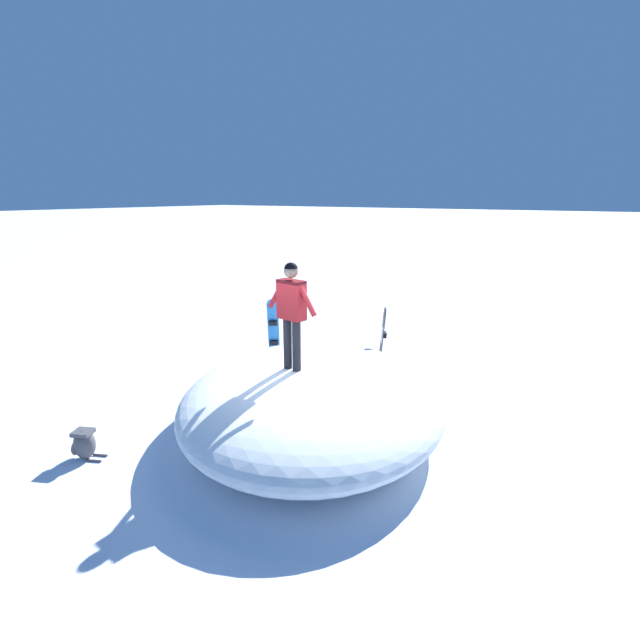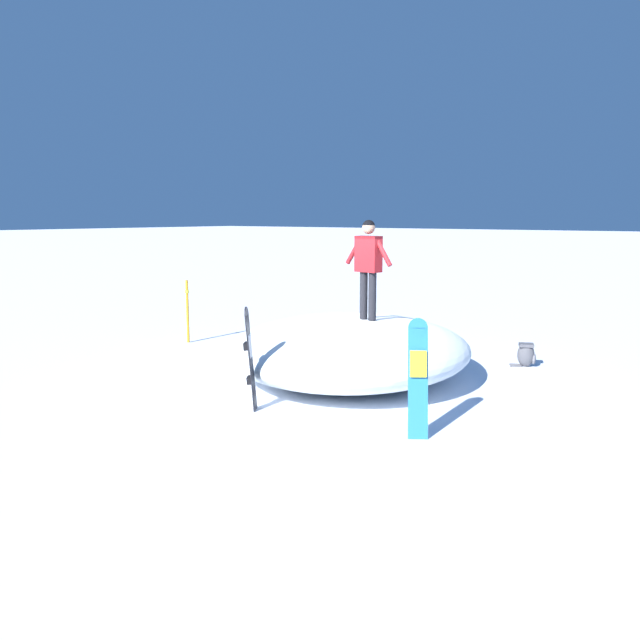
# 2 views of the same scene
# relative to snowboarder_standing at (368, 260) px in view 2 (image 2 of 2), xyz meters

# --- Properties ---
(ground) EXTENTS (240.00, 240.00, 0.00)m
(ground) POSITION_rel_snowboarder_standing_xyz_m (0.01, -0.36, -2.13)
(ground) COLOR white
(snow_mound) EXTENTS (6.78, 6.38, 1.05)m
(snow_mound) POSITION_rel_snowboarder_standing_xyz_m (0.17, -0.29, -1.60)
(snow_mound) COLOR white
(snow_mound) RESTS_ON ground
(snowboarder_standing) EXTENTS (0.28, 1.06, 1.78)m
(snowboarder_standing) POSITION_rel_snowboarder_standing_xyz_m (0.00, 0.00, 0.00)
(snowboarder_standing) COLOR black
(snowboarder_standing) RESTS_ON snow_mound
(snowboard_primary_upright) EXTENTS (0.45, 0.42, 1.56)m
(snowboard_primary_upright) POSITION_rel_snowboarder_standing_xyz_m (2.38, 2.32, -1.32)
(snowboard_primary_upright) COLOR #2672BF
(snowboard_primary_upright) RESTS_ON ground
(snowboard_secondary_upright) EXTENTS (0.30, 0.27, 1.57)m
(snowboard_secondary_upright) POSITION_rel_snowboarder_standing_xyz_m (2.84, -0.26, -1.32)
(snowboard_secondary_upright) COLOR black
(snowboard_secondary_upright) RESTS_ON ground
(backpack_near) EXTENTS (0.41, 0.52, 0.47)m
(backpack_near) POSITION_rel_snowboarder_standing_xyz_m (-2.54, 2.03, -1.89)
(backpack_near) COLOR #4C4C51
(backpack_near) RESTS_ON ground
(trail_marker_pole) EXTENTS (0.10, 0.10, 1.44)m
(trail_marker_pole) POSITION_rel_snowboarder_standing_xyz_m (-0.35, -5.13, -1.36)
(trail_marker_pole) COLOR orange
(trail_marker_pole) RESTS_ON ground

